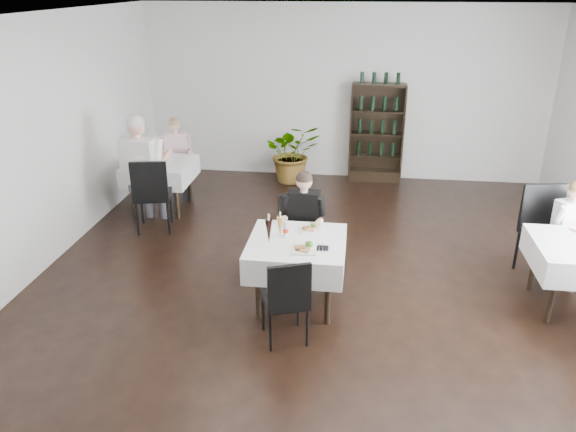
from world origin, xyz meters
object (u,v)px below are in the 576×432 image
object	(u,v)px
potted_tree	(292,153)
diner_main	(303,218)
wine_shelf	(376,134)
main_table	(297,253)

from	to	relation	value
potted_tree	diner_main	bearing A→B (deg)	-81.02
potted_tree	diner_main	size ratio (longest dim) A/B	0.80
potted_tree	diner_main	distance (m)	3.51
wine_shelf	diner_main	world-z (taller)	wine_shelf
wine_shelf	potted_tree	bearing A→B (deg)	-170.83
wine_shelf	main_table	size ratio (longest dim) A/B	1.70
main_table	diner_main	bearing A→B (deg)	90.15
main_table	diner_main	distance (m)	0.64
diner_main	potted_tree	bearing A→B (deg)	98.98
main_table	potted_tree	distance (m)	4.12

